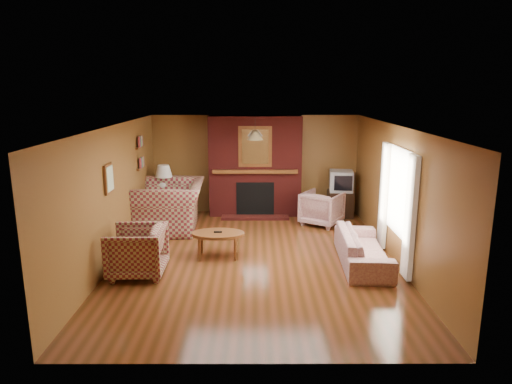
{
  "coord_description": "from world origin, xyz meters",
  "views": [
    {
      "loc": [
        0.0,
        -7.83,
        3.05
      ],
      "look_at": [
        0.02,
        0.6,
        1.11
      ],
      "focal_mm": 32.0,
      "sensor_mm": 36.0,
      "label": 1
    }
  ],
  "objects_px": {
    "plaid_loveseat": "(170,206)",
    "tv_stand": "(340,204)",
    "floral_armchair": "(322,208)",
    "crt_tv": "(341,181)",
    "floral_sofa": "(363,248)",
    "coffee_table": "(218,235)",
    "plaid_armchair": "(137,251)",
    "side_table": "(165,207)",
    "table_lamp": "(164,177)",
    "fireplace": "(255,167)"
  },
  "relations": [
    {
      "from": "table_lamp",
      "to": "crt_tv",
      "type": "distance_m",
      "value": 4.17
    },
    {
      "from": "table_lamp",
      "to": "floral_armchair",
      "type": "bearing_deg",
      "value": -4.87
    },
    {
      "from": "fireplace",
      "to": "floral_armchair",
      "type": "xyz_separation_m",
      "value": [
        1.52,
        -0.84,
        -0.8
      ]
    },
    {
      "from": "table_lamp",
      "to": "tv_stand",
      "type": "bearing_deg",
      "value": 4.82
    },
    {
      "from": "plaid_armchair",
      "to": "floral_sofa",
      "type": "height_order",
      "value": "plaid_armchair"
    },
    {
      "from": "table_lamp",
      "to": "tv_stand",
      "type": "relative_size",
      "value": 1.04
    },
    {
      "from": "fireplace",
      "to": "coffee_table",
      "type": "bearing_deg",
      "value": -103.16
    },
    {
      "from": "plaid_loveseat",
      "to": "side_table",
      "type": "relative_size",
      "value": 2.42
    },
    {
      "from": "floral_armchair",
      "to": "coffee_table",
      "type": "bearing_deg",
      "value": 75.95
    },
    {
      "from": "floral_sofa",
      "to": "fireplace",
      "type": "bearing_deg",
      "value": 33.55
    },
    {
      "from": "table_lamp",
      "to": "floral_sofa",
      "type": "bearing_deg",
      "value": -33.89
    },
    {
      "from": "plaid_armchair",
      "to": "floral_armchair",
      "type": "bearing_deg",
      "value": 128.35
    },
    {
      "from": "plaid_loveseat",
      "to": "floral_sofa",
      "type": "bearing_deg",
      "value": 58.74
    },
    {
      "from": "crt_tv",
      "to": "coffee_table",
      "type": "bearing_deg",
      "value": -135.21
    },
    {
      "from": "side_table",
      "to": "table_lamp",
      "type": "xyz_separation_m",
      "value": [
        -0.0,
        0.0,
        0.7
      ]
    },
    {
      "from": "floral_armchair",
      "to": "crt_tv",
      "type": "bearing_deg",
      "value": -96.51
    },
    {
      "from": "floral_armchair",
      "to": "crt_tv",
      "type": "xyz_separation_m",
      "value": [
        0.53,
        0.65,
        0.5
      ]
    },
    {
      "from": "floral_sofa",
      "to": "coffee_table",
      "type": "xyz_separation_m",
      "value": [
        -2.58,
        0.32,
        0.13
      ]
    },
    {
      "from": "coffee_table",
      "to": "floral_sofa",
      "type": "bearing_deg",
      "value": -7.17
    },
    {
      "from": "floral_armchair",
      "to": "plaid_armchair",
      "type": "bearing_deg",
      "value": 72.55
    },
    {
      "from": "plaid_loveseat",
      "to": "plaid_armchair",
      "type": "distance_m",
      "value": 2.53
    },
    {
      "from": "floral_armchair",
      "to": "crt_tv",
      "type": "relative_size",
      "value": 1.4
    },
    {
      "from": "crt_tv",
      "to": "side_table",
      "type": "bearing_deg",
      "value": -175.26
    },
    {
      "from": "coffee_table",
      "to": "tv_stand",
      "type": "height_order",
      "value": "tv_stand"
    },
    {
      "from": "coffee_table",
      "to": "crt_tv",
      "type": "bearing_deg",
      "value": 44.79
    },
    {
      "from": "floral_sofa",
      "to": "floral_armchair",
      "type": "xyz_separation_m",
      "value": [
        -0.38,
        2.38,
        0.09
      ]
    },
    {
      "from": "fireplace",
      "to": "plaid_loveseat",
      "type": "bearing_deg",
      "value": -147.16
    },
    {
      "from": "plaid_armchair",
      "to": "crt_tv",
      "type": "height_order",
      "value": "crt_tv"
    },
    {
      "from": "table_lamp",
      "to": "coffee_table",
      "type": "bearing_deg",
      "value": -58.94
    },
    {
      "from": "fireplace",
      "to": "tv_stand",
      "type": "relative_size",
      "value": 3.83
    },
    {
      "from": "floral_sofa",
      "to": "coffee_table",
      "type": "distance_m",
      "value": 2.6
    },
    {
      "from": "coffee_table",
      "to": "fireplace",
      "type": "bearing_deg",
      "value": 76.84
    },
    {
      "from": "plaid_loveseat",
      "to": "crt_tv",
      "type": "distance_m",
      "value": 4.04
    },
    {
      "from": "side_table",
      "to": "crt_tv",
      "type": "xyz_separation_m",
      "value": [
        4.15,
        0.34,
        0.54
      ]
    },
    {
      "from": "plaid_armchair",
      "to": "side_table",
      "type": "relative_size",
      "value": 1.36
    },
    {
      "from": "fireplace",
      "to": "floral_armchair",
      "type": "height_order",
      "value": "fireplace"
    },
    {
      "from": "plaid_loveseat",
      "to": "crt_tv",
      "type": "height_order",
      "value": "crt_tv"
    },
    {
      "from": "fireplace",
      "to": "plaid_loveseat",
      "type": "height_order",
      "value": "fireplace"
    },
    {
      "from": "plaid_loveseat",
      "to": "table_lamp",
      "type": "height_order",
      "value": "table_lamp"
    },
    {
      "from": "side_table",
      "to": "crt_tv",
      "type": "bearing_deg",
      "value": 4.74
    },
    {
      "from": "coffee_table",
      "to": "table_lamp",
      "type": "bearing_deg",
      "value": 121.06
    },
    {
      "from": "plaid_loveseat",
      "to": "tv_stand",
      "type": "xyz_separation_m",
      "value": [
        3.9,
        1.01,
        -0.21
      ]
    },
    {
      "from": "fireplace",
      "to": "table_lamp",
      "type": "relative_size",
      "value": 3.7
    },
    {
      "from": "fireplace",
      "to": "plaid_armchair",
      "type": "height_order",
      "value": "fireplace"
    },
    {
      "from": "tv_stand",
      "to": "coffee_table",
      "type": "bearing_deg",
      "value": -134.6
    },
    {
      "from": "plaid_armchair",
      "to": "side_table",
      "type": "bearing_deg",
      "value": -178.69
    },
    {
      "from": "plaid_armchair",
      "to": "floral_sofa",
      "type": "distance_m",
      "value": 3.88
    },
    {
      "from": "fireplace",
      "to": "plaid_loveseat",
      "type": "distance_m",
      "value": 2.3
    },
    {
      "from": "plaid_armchair",
      "to": "table_lamp",
      "type": "xyz_separation_m",
      "value": [
        -0.15,
        3.19,
        0.62
      ]
    },
    {
      "from": "side_table",
      "to": "crt_tv",
      "type": "relative_size",
      "value": 1.13
    }
  ]
}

